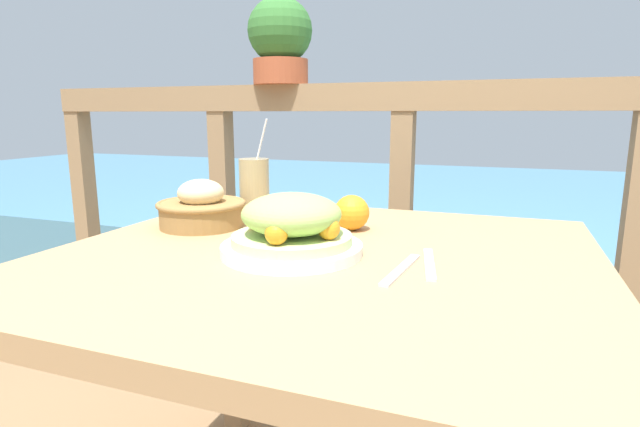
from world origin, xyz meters
TOP-DOWN VIEW (x-y plane):
  - patio_table at (0.00, 0.00)m, footprint 1.01×0.94m
  - railing_fence at (0.00, 0.77)m, footprint 2.80×0.08m
  - sea_backdrop at (0.00, 3.27)m, footprint 12.00×4.00m
  - salad_plate at (-0.05, -0.04)m, footprint 0.26×0.26m
  - drink_glass at (-0.27, 0.25)m, footprint 0.08×0.08m
  - bread_basket at (-0.34, 0.11)m, footprint 0.20×0.20m
  - potted_plant at (-0.43, 0.77)m, footprint 0.22×0.22m
  - fork at (0.16, -0.07)m, footprint 0.03×0.18m
  - knife at (0.20, -0.02)m, footprint 0.05×0.18m
  - orange_near_basket at (-0.00, 0.19)m, footprint 0.08×0.08m

SIDE VIEW (x-z plane):
  - sea_backdrop at x=0.00m, z-range 0.00..0.38m
  - patio_table at x=0.00m, z-range 0.27..1.01m
  - fork at x=0.16m, z-range 0.74..0.75m
  - knife at x=0.20m, z-range 0.74..0.75m
  - railing_fence at x=0.00m, z-range 0.20..1.30m
  - orange_near_basket at x=0.00m, z-range 0.74..0.82m
  - bread_basket at x=-0.34m, z-range 0.73..0.84m
  - salad_plate at x=-0.05m, z-range 0.73..0.85m
  - drink_glass at x=-0.27m, z-range 0.69..0.94m
  - potted_plant at x=-0.43m, z-range 1.10..1.39m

